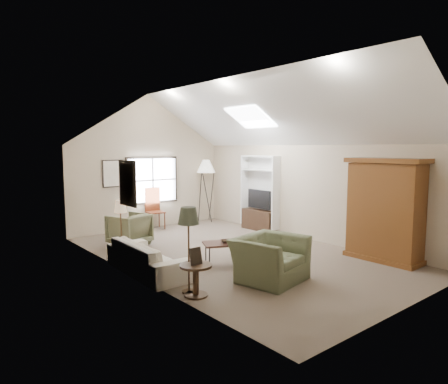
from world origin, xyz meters
TOP-DOWN VIEW (x-y plane):
  - room_shell at (0.00, 0.00)m, footprint 5.01×8.01m
  - window at (0.10, 3.96)m, footprint 1.72×0.08m
  - skylight at (1.30, 0.90)m, footprint 0.80×1.20m
  - wall_art at (-1.88, 1.94)m, footprint 1.97×3.71m
  - armoire at (2.18, -2.40)m, footprint 0.60×1.50m
  - tv_alcove at (2.34, 1.60)m, footprint 0.32×1.30m
  - media_console at (2.32, 1.60)m, footprint 0.34×1.18m
  - tv_panel at (2.32, 1.60)m, footprint 0.05×0.90m
  - sofa at (-2.20, 0.04)m, footprint 0.89×2.15m
  - armchair_near at (-0.69, -1.77)m, footprint 1.43×1.31m
  - armchair_far at (-1.48, 2.33)m, footprint 1.07×1.08m
  - coffee_table at (-0.69, -0.51)m, footprint 1.05×0.85m
  - bowl at (-0.69, -0.51)m, footprint 0.29×0.29m
  - side_table at (-2.20, -1.56)m, footprint 0.55×0.55m
  - side_chair at (0.03, 3.70)m, footprint 0.53×0.53m
  - tripod_lamp at (1.94, 3.70)m, footprint 0.77×0.77m
  - dark_lamp at (-2.20, -1.36)m, footprint 0.36×0.36m
  - tan_lamp at (-2.20, 1.24)m, footprint 0.27×0.27m

SIDE VIEW (x-z plane):
  - coffee_table at x=-0.69m, z-range 0.00..0.47m
  - side_table at x=-2.20m, z-range 0.00..0.53m
  - media_console at x=2.32m, z-range 0.00..0.60m
  - sofa at x=-2.20m, z-range 0.00..0.62m
  - armchair_far at x=-1.48m, z-range 0.00..0.79m
  - armchair_near at x=-0.69m, z-range 0.00..0.80m
  - bowl at x=-0.69m, z-range 0.47..0.52m
  - side_chair at x=0.03m, z-range 0.00..1.23m
  - tan_lamp at x=-2.20m, z-range 0.00..1.33m
  - dark_lamp at x=-2.20m, z-range 0.00..1.48m
  - tv_panel at x=2.32m, z-range 0.65..1.20m
  - tripod_lamp at x=1.94m, z-range 0.00..2.07m
  - armoire at x=2.18m, z-range 0.00..2.20m
  - tv_alcove at x=2.34m, z-range 0.10..2.20m
  - window at x=0.10m, z-range 0.74..2.16m
  - wall_art at x=-1.88m, z-range 1.29..2.17m
  - room_shell at x=0.00m, z-range 1.21..5.21m
  - skylight at x=1.30m, z-range 2.96..3.48m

